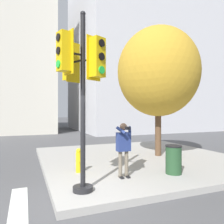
# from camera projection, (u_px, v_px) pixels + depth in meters

# --- Properties ---
(ground_plane) EXTENTS (160.00, 160.00, 0.00)m
(ground_plane) POSITION_uv_depth(u_px,v_px,m) (77.00, 206.00, 4.85)
(ground_plane) COLOR #4C4C4F
(sidewalk_corner) EXTENTS (8.00, 8.00, 0.18)m
(sidewalk_corner) POSITION_uv_depth(u_px,v_px,m) (139.00, 159.00, 9.40)
(sidewalk_corner) COLOR #9E9B96
(sidewalk_corner) RESTS_ON ground_plane
(traffic_signal_pole) EXTENTS (1.07, 1.26, 4.38)m
(traffic_signal_pole) POSITION_uv_depth(u_px,v_px,m) (79.00, 77.00, 5.23)
(traffic_signal_pole) COLOR black
(traffic_signal_pole) RESTS_ON sidewalk_corner
(person_photographer) EXTENTS (0.50, 0.53, 1.60)m
(person_photographer) POSITION_uv_depth(u_px,v_px,m) (124.00, 145.00, 6.42)
(person_photographer) COLOR black
(person_photographer) RESTS_ON sidewalk_corner
(street_tree) EXTENTS (3.58, 3.58, 5.68)m
(street_tree) POSITION_uv_depth(u_px,v_px,m) (158.00, 72.00, 9.63)
(street_tree) COLOR brown
(street_tree) RESTS_ON sidewalk_corner
(fire_hydrant) EXTENTS (0.17, 0.23, 0.77)m
(fire_hydrant) POSITION_uv_depth(u_px,v_px,m) (79.00, 160.00, 6.95)
(fire_hydrant) COLOR yellow
(fire_hydrant) RESTS_ON sidewalk_corner
(trash_bin) EXTENTS (0.51, 0.51, 0.88)m
(trash_bin) POSITION_uv_depth(u_px,v_px,m) (174.00, 159.00, 6.80)
(trash_bin) COLOR #234728
(trash_bin) RESTS_ON sidewalk_corner
(building_right) EXTENTS (17.07, 13.05, 19.77)m
(building_right) POSITION_uv_depth(u_px,v_px,m) (145.00, 50.00, 27.35)
(building_right) COLOR #BCBCC1
(building_right) RESTS_ON ground_plane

